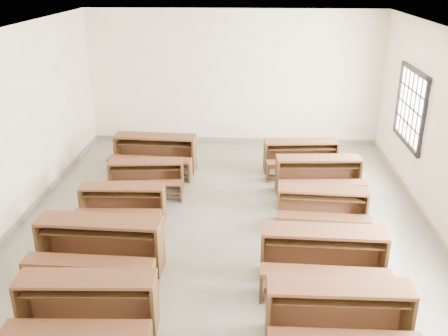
# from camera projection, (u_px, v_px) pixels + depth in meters

# --- Properties ---
(room) EXTENTS (8.50, 8.50, 3.20)m
(room) POSITION_uv_depth(u_px,v_px,m) (230.00, 100.00, 7.77)
(room) COLOR gray
(room) RESTS_ON ground
(desk_set_0) EXTENTS (1.66, 0.92, 0.73)m
(desk_set_0) POSITION_uv_depth(u_px,v_px,m) (87.00, 302.00, 5.85)
(desk_set_0) COLOR brown
(desk_set_0) RESTS_ON ground
(desk_set_1) EXTENTS (1.79, 0.97, 0.79)m
(desk_set_1) POSITION_uv_depth(u_px,v_px,m) (99.00, 242.00, 7.05)
(desk_set_1) COLOR brown
(desk_set_1) RESTS_ON ground
(desk_set_2) EXTENTS (1.46, 0.79, 0.64)m
(desk_set_2) POSITION_uv_depth(u_px,v_px,m) (122.00, 201.00, 8.48)
(desk_set_2) COLOR brown
(desk_set_2) RESTS_ON ground
(desk_set_3) EXTENTS (1.48, 0.87, 0.64)m
(desk_set_3) POSITION_uv_depth(u_px,v_px,m) (146.00, 175.00, 9.57)
(desk_set_3) COLOR brown
(desk_set_3) RESTS_ON ground
(desk_set_4) EXTENTS (1.76, 0.98, 0.77)m
(desk_set_4) POSITION_uv_depth(u_px,v_px,m) (155.00, 151.00, 10.59)
(desk_set_4) COLOR brown
(desk_set_4) RESTS_ON ground
(desk_set_5) EXTENTS (1.65, 0.86, 0.74)m
(desk_set_5) POSITION_uv_depth(u_px,v_px,m) (339.00, 311.00, 5.70)
(desk_set_5) COLOR brown
(desk_set_5) RESTS_ON ground
(desk_set_6) EXTENTS (1.73, 0.93, 0.77)m
(desk_set_6) POSITION_uv_depth(u_px,v_px,m) (323.00, 252.00, 6.83)
(desk_set_6) COLOR brown
(desk_set_6) RESTS_ON ground
(desk_set_7) EXTENTS (1.53, 0.86, 0.67)m
(desk_set_7) POSITION_uv_depth(u_px,v_px,m) (322.00, 205.00, 8.31)
(desk_set_7) COLOR brown
(desk_set_7) RESTS_ON ground
(desk_set_8) EXTENTS (1.65, 0.93, 0.72)m
(desk_set_8) POSITION_uv_depth(u_px,v_px,m) (318.00, 173.00, 9.52)
(desk_set_8) COLOR brown
(desk_set_8) RESTS_ON ground
(desk_set_9) EXTENTS (1.61, 0.94, 0.69)m
(desk_set_9) POSITION_uv_depth(u_px,v_px,m) (301.00, 154.00, 10.51)
(desk_set_9) COLOR brown
(desk_set_9) RESTS_ON ground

